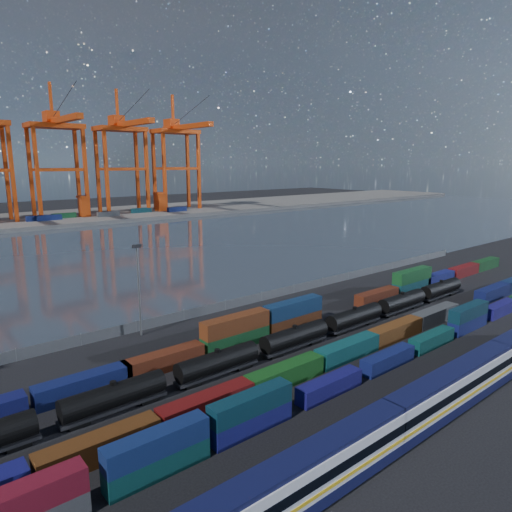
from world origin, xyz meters
TOP-DOWN VIEW (x-y plane):
  - ground at (0.00, 0.00)m, footprint 700.00×700.00m
  - harbor_water at (0.00, 105.00)m, footprint 700.00×700.00m
  - far_quay at (0.00, 210.00)m, footprint 700.00×70.00m
  - passenger_train at (-10.92, -22.23)m, footprint 78.13×3.23m
  - container_row_south at (-17.98, -9.89)m, footprint 124.96×2.21m
  - container_row_mid at (-13.55, -3.98)m, footprint 142.00×2.62m
  - container_row_north at (5.03, 10.84)m, footprint 142.12×2.59m
  - tanker_string at (-20.75, 4.01)m, footprint 122.00×2.90m
  - waterfront_fence at (-0.00, 28.00)m, footprint 160.12×0.12m
  - yard_light_mast at (-30.00, 26.00)m, footprint 1.60×0.40m
  - gantry_cranes at (-7.50, 203.13)m, footprint 202.07×51.98m
  - quay_containers at (-11.00, 195.46)m, footprint 172.58×10.99m
  - straddle_carriers at (-2.50, 200.00)m, footprint 140.00×7.00m

SIDE VIEW (x-z plane):
  - ground at x=0.00m, z-range 0.00..0.00m
  - harbor_water at x=0.00m, z-range 0.01..0.01m
  - far_quay at x=0.00m, z-range 0.00..2.00m
  - waterfront_fence at x=0.00m, z-range -0.10..2.10m
  - container_row_mid at x=-13.55m, z-range 0.00..2.79m
  - container_row_south at x=-17.98m, z-range -0.50..4.21m
  - container_row_north at x=5.03m, z-range -0.74..4.77m
  - tanker_string at x=-20.75m, z-range 0.01..4.16m
  - passenger_train at x=-10.92m, z-range 0.01..5.55m
  - quay_containers at x=-11.00m, z-range 2.00..4.60m
  - straddle_carriers at x=-2.50m, z-range 2.27..13.37m
  - yard_light_mast at x=-30.00m, z-range 1.00..17.60m
  - gantry_cranes at x=-7.50m, z-range 7.95..78.35m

